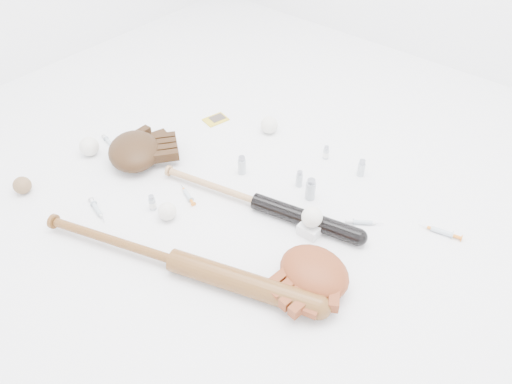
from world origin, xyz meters
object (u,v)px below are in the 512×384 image
Objects in this scene: bat_dark at (257,201)px; bat_wood at (175,261)px; glove_dark at (134,151)px; pedestal at (311,228)px.

bat_wood reaches higher than bat_dark.
bat_wood is 3.45× the size of glove_dark.
glove_dark is (-0.53, 0.28, 0.02)m from bat_wood.
bat_dark is 11.30× the size of pedestal.
glove_dark is (-0.55, -0.11, 0.02)m from bat_dark.
bat_dark is at bearing 68.97° from bat_wood.
bat_dark is at bearing -173.98° from pedestal.
glove_dark reaches higher than bat_wood.
bat_dark is 0.38m from bat_wood.
bat_dark is at bearing 48.46° from glove_dark.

